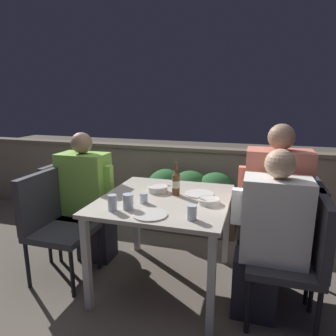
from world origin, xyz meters
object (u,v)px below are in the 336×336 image
Objects in this scene: potted_plant at (76,193)px; person_green_blouse at (88,197)px; chair_left_near at (51,218)px; person_coral_top at (271,211)px; person_white_polo at (268,237)px; chair_right_far at (298,229)px; chair_right_near at (301,250)px; beer_bottle at (176,183)px; chair_left_far at (69,202)px.

person_green_blouse is at bearing -45.37° from potted_plant.
chair_left_near is 0.68× the size of person_coral_top.
person_white_polo is 0.41m from chair_right_far.
chair_right_far is 0.68× the size of person_coral_top.
chair_left_near is 1.92m from chair_right_near.
person_green_blouse is at bearing 70.77° from chair_left_near.
chair_left_near is at bearing -168.98° from person_coral_top.
person_green_blouse is (0.13, 0.37, 0.06)m from chair_left_near.
chair_right_far is 3.41× the size of beer_bottle.
chair_left_far is 1.83m from person_white_polo.
person_coral_top is at bearing -1.28° from person_green_blouse.
chair_right_far is (1.94, 0.34, 0.00)m from chair_left_near.
person_white_polo reaches higher than chair_right_near.
chair_right_near is at bearing -10.39° from chair_left_far.
chair_left_far is 2.02m from chair_right_far.
person_green_blouse is 1.62m from person_white_polo.
person_white_polo reaches higher than beer_bottle.
chair_left_near and chair_right_far have the same top height.
chair_right_far is (0.23, 0.33, -0.06)m from person_white_polo.
person_white_polo is (1.71, 0.01, 0.06)m from chair_left_near.
person_green_blouse reaches higher than chair_left_near.
potted_plant is (-1.29, 0.54, -0.37)m from beer_bottle.
chair_left_far is at bearing 173.75° from beer_bottle.
chair_left_far and chair_right_far have the same top height.
chair_left_far is 0.22m from person_green_blouse.
chair_right_far is at bearing 55.44° from person_white_polo.
potted_plant is at bearing 157.19° from beer_bottle.
beer_bottle is (-0.73, -0.08, 0.19)m from person_coral_top.
beer_bottle is (-0.92, 0.25, 0.31)m from chair_right_near.
chair_right_far is (0.02, 0.33, 0.00)m from chair_right_near.
person_green_blouse reaches higher than chair_left_far.
chair_left_far is at bearing 178.99° from chair_right_far.
chair_left_far is (-0.08, 0.37, 0.00)m from chair_left_near.
chair_right_far is 0.24m from person_coral_top.
chair_right_far is at bearing -1.01° from chair_left_far.
chair_right_near is at bearing -60.49° from person_coral_top.
chair_left_far is at bearing 169.61° from chair_right_near.
beer_bottle is at bearing 164.86° from chair_right_near.
person_green_blouse is 0.61m from potted_plant.
person_white_polo is (-0.21, -0.00, 0.06)m from chair_right_near.
chair_right_far is at bearing 0.00° from person_coral_top.
chair_left_near is 1.71m from person_white_polo.
person_green_blouse is (0.21, -0.00, 0.06)m from chair_left_far.
chair_right_near and chair_right_far have the same top height.
person_coral_top is (1.73, 0.34, 0.13)m from chair_left_near.
chair_right_far is at bearing 9.87° from chair_left_near.
potted_plant is at bearing 158.40° from person_white_polo.
chair_right_far reaches higher than potted_plant.
person_coral_top is (1.60, -0.04, 0.06)m from person_green_blouse.
chair_left_near is 0.40m from person_green_blouse.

